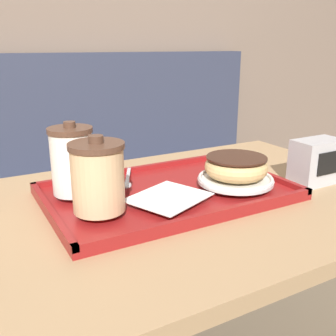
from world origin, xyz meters
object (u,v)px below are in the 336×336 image
object	(u,v)px
coffee_cup_rear	(72,160)
spoon	(127,182)
coffee_cup_front	(98,177)
donut_chocolate_glazed	(236,166)
napkin_dispenser	(317,161)

from	to	relation	value
coffee_cup_rear	spoon	xyz separation A→B (m)	(0.11, -0.01, -0.06)
coffee_cup_front	donut_chocolate_glazed	distance (m)	0.31
coffee_cup_rear	napkin_dispenser	world-z (taller)	coffee_cup_rear
coffee_cup_front	napkin_dispenser	world-z (taller)	coffee_cup_front
spoon	coffee_cup_front	bearing A→B (deg)	-17.36
coffee_cup_front	donut_chocolate_glazed	size ratio (longest dim) A/B	1.02
coffee_cup_rear	spoon	world-z (taller)	coffee_cup_rear
napkin_dispenser	donut_chocolate_glazed	bearing A→B (deg)	169.06
coffee_cup_rear	napkin_dispenser	size ratio (longest dim) A/B	1.24
coffee_cup_rear	donut_chocolate_glazed	size ratio (longest dim) A/B	1.07
coffee_cup_front	spoon	xyz separation A→B (m)	(0.10, 0.10, -0.06)
napkin_dispenser	coffee_cup_rear	bearing A→B (deg)	164.39
donut_chocolate_glazed	spoon	world-z (taller)	donut_chocolate_glazed
coffee_cup_rear	donut_chocolate_glazed	distance (m)	0.35
coffee_cup_front	donut_chocolate_glazed	xyz separation A→B (m)	(0.31, 0.00, -0.03)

